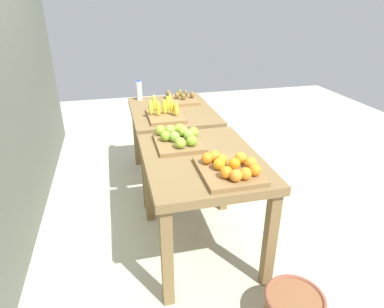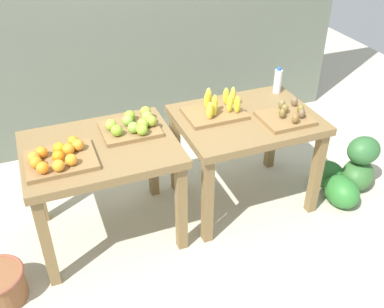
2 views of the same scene
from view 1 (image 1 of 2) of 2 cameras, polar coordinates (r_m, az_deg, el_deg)
The scene contains 9 objects.
ground_plane at distance 3.15m, azimuth -1.20°, elevation -9.17°, with size 8.00×8.00×0.00m, color beige.
display_table_left at distance 2.34m, azimuth 1.68°, elevation -3.11°, with size 1.04×0.80×0.79m.
display_table_right at distance 3.34m, azimuth -3.44°, elevation 5.84°, with size 1.04×0.80×0.79m.
orange_bin at distance 2.06m, azimuth 6.64°, elevation -2.40°, with size 0.44×0.37×0.11m.
apple_bin at distance 2.48m, azimuth -2.35°, elevation 2.80°, with size 0.40×0.36×0.11m.
banana_crate at distance 3.08m, azimuth -4.81°, elevation 7.36°, with size 0.44×0.32×0.17m.
kiwi_bin at distance 3.55m, azimuth -1.86°, elevation 9.61°, with size 0.36×0.32×0.10m.
water_bottle at distance 3.64m, azimuth -9.19°, elevation 10.83°, with size 0.06×0.06×0.22m.
watermelon_pile at distance 4.36m, azimuth -2.32°, elevation 3.75°, with size 0.62×0.61×0.50m.
Camera 1 is at (-2.54, 0.56, 1.79)m, focal length 30.64 mm.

